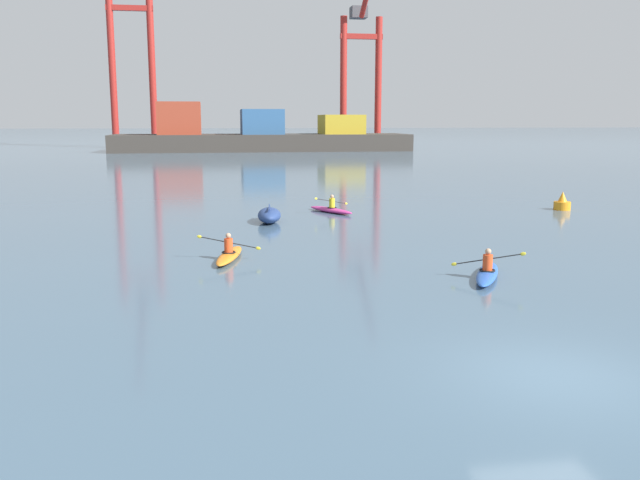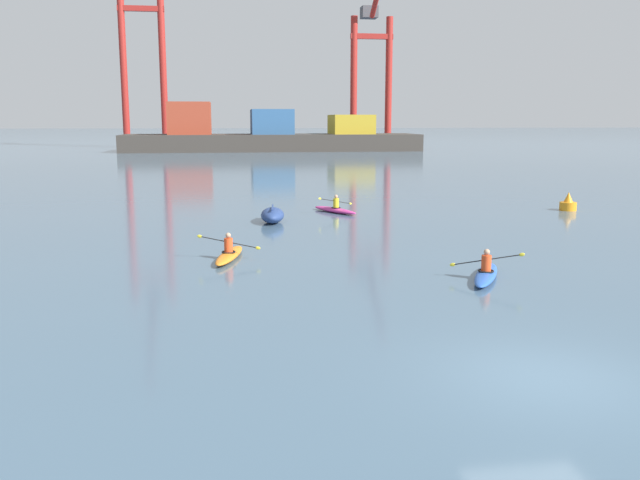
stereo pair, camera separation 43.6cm
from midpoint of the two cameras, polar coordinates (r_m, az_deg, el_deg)
ground_plane at (r=13.87m, az=19.47°, el=-10.89°), size 800.00×800.00×0.00m
container_barge at (r=108.54m, az=-4.29°, el=8.74°), size 46.33×11.17×7.55m
gantry_crane_west at (r=125.06m, az=-14.70°, el=16.23°), size 7.89×17.67×39.88m
gantry_crane_west_mid at (r=122.86m, az=4.52°, el=15.16°), size 7.51×16.81×32.24m
capsized_dinghy at (r=32.34m, az=-3.64°, el=2.11°), size 1.34×2.69×0.76m
channel_buoy at (r=39.04m, az=20.49°, el=2.88°), size 0.90×0.90×1.00m
kayak_magenta at (r=35.76m, az=1.62°, el=2.60°), size 2.18×3.26×0.95m
kayak_blue at (r=21.49m, az=14.40°, el=-2.74°), size 2.09×3.30×0.95m
kayak_orange at (r=23.97m, az=-7.15°, el=-1.19°), size 2.21×3.45×0.95m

